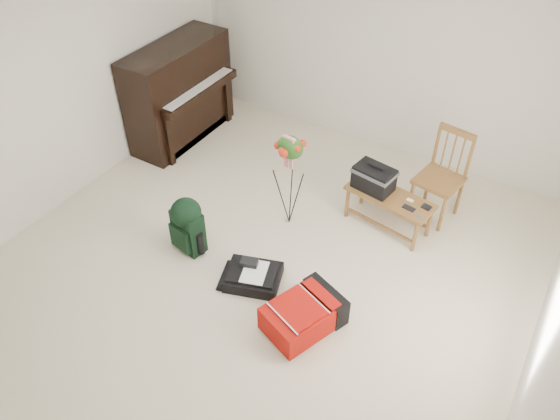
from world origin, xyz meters
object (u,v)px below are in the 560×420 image
Objects in this scene: green_backpack at (187,223)px; black_duffel at (253,276)px; bench at (378,185)px; red_suitcase at (306,311)px; piano at (180,95)px; dining_chair at (441,177)px; flower_stand at (290,182)px.

black_duffel is at bearing 7.60° from green_backpack.
red_suitcase is at bearing -79.40° from bench.
piano is 2.18m from green_backpack.
dining_chair is (0.51, 0.49, -0.01)m from bench.
piano is 1.54× the size of bench.
red_suitcase is 0.72× the size of flower_stand.
dining_chair is 0.89× the size of flower_stand.
green_backpack is at bearing -126.68° from dining_chair.
bench is 1.53× the size of green_backpack.
dining_chair reaches higher than green_backpack.
bench is 1.61m from red_suitcase.
flower_stand reaches higher than dining_chair.
bench is 0.85× the size of flower_stand.
green_backpack is at bearing -127.55° from bench.
piano reaches higher than red_suitcase.
black_duffel is at bearing -172.68° from red_suitcase.
green_backpack is (-0.81, 0.05, 0.27)m from black_duffel.
flower_stand reaches higher than bench.
flower_stand is at bearing -133.17° from dining_chair.
dining_chair is 1.63× the size of black_duffel.
green_backpack is at bearing -116.40° from flower_stand.
bench is 0.95× the size of dining_chair.
flower_stand is (-0.78, -0.48, 0.05)m from bench.
green_backpack is 0.56× the size of flower_stand.
piano is 2.86m from bench.
red_suitcase is 1.42m from flower_stand.
flower_stand reaches higher than black_duffel.
bench is at bearing 112.14° from red_suitcase.
dining_chair is 1.61× the size of green_backpack.
piano is 2.40× the size of black_duffel.
piano is 2.20m from flower_stand.
flower_stand is (0.67, 0.88, 0.21)m from green_backpack.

